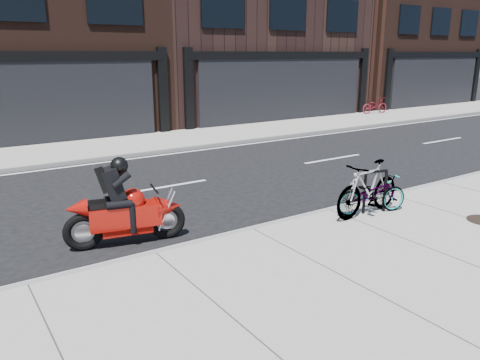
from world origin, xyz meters
TOP-DOWN VIEW (x-y plane):
  - ground at (0.00, 0.00)m, footprint 120.00×120.00m
  - sidewalk_near at (0.00, -5.00)m, footprint 60.00×6.00m
  - sidewalk_far at (0.00, 7.75)m, footprint 60.00×3.50m
  - building_east at (22.00, 14.50)m, footprint 10.00×10.00m
  - bike_rack at (2.66, -2.60)m, footprint 0.53×0.20m
  - bicycle_front at (2.56, -2.60)m, footprint 1.68×0.96m
  - bicycle_rear at (2.44, -2.60)m, footprint 1.90×0.65m
  - motorcycle at (-2.06, -1.07)m, footprint 2.18×0.84m
  - bicycle_far at (15.67, 8.68)m, footprint 1.71×0.80m

SIDE VIEW (x-z plane):
  - ground at x=0.00m, z-range 0.00..0.00m
  - sidewalk_near at x=0.00m, z-range 0.00..0.13m
  - sidewalk_far at x=0.00m, z-range 0.00..0.13m
  - bicycle_front at x=2.56m, z-range 0.13..0.96m
  - bicycle_far at x=15.67m, z-range 0.13..0.99m
  - motorcycle at x=-2.06m, z-range -0.15..1.48m
  - bike_rack at x=2.66m, z-range 0.21..1.13m
  - bicycle_rear at x=2.44m, z-range 0.13..1.25m
  - building_east at x=22.00m, z-range 0.00..13.00m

